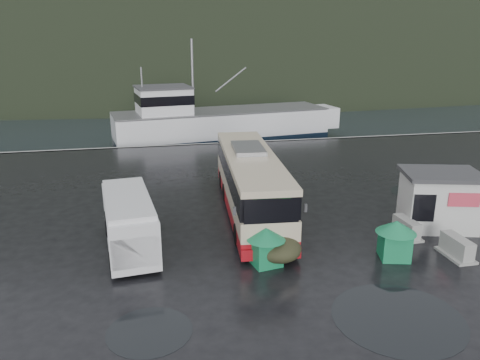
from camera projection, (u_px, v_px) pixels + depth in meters
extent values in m
plane|color=black|center=(279.00, 246.00, 20.03)|extent=(160.00, 160.00, 0.00)
cube|color=black|center=(165.00, 68.00, 122.98)|extent=(300.00, 180.00, 0.02)
cube|color=#999993|center=(213.00, 144.00, 38.75)|extent=(160.00, 0.60, 1.50)
ellipsoid|color=black|center=(172.00, 51.00, 255.87)|extent=(780.00, 540.00, 570.00)
cylinder|color=black|center=(398.00, 318.00, 14.96)|extent=(4.23, 4.23, 0.01)
cylinder|color=black|center=(150.00, 331.00, 14.28)|extent=(2.64, 2.64, 0.01)
cylinder|color=black|center=(418.00, 193.00, 26.76)|extent=(2.97, 2.97, 0.01)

